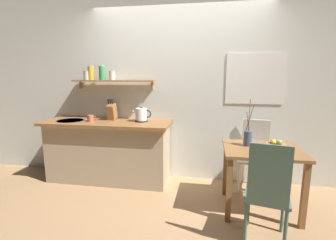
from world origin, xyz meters
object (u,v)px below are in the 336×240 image
fruit_bowl (276,146)px  knife_block (112,112)px  coffee_mug_by_sink (91,118)px  dining_chair_far (255,152)px  twig_vase (248,138)px  electric_kettle (141,115)px  dining_table (262,160)px  dining_chair_near (267,191)px

fruit_bowl → knife_block: bearing=163.6°
fruit_bowl → knife_block: (-2.14, 0.63, 0.23)m
knife_block → coffee_mug_by_sink: 0.31m
dining_chair_far → twig_vase: 0.61m
electric_kettle → knife_block: (-0.46, 0.05, 0.03)m
electric_kettle → coffee_mug_by_sink: electric_kettle is taller
dining_table → coffee_mug_by_sink: 2.32m
dining_chair_near → dining_chair_far: (0.09, 1.22, -0.03)m
dining_chair_near → dining_table: bearing=83.9°
dining_chair_near → knife_block: size_ratio=3.16×
fruit_bowl → coffee_mug_by_sink: (-2.39, 0.47, 0.15)m
dining_table → dining_chair_far: bearing=87.4°
twig_vase → electric_kettle: (-1.40, 0.45, 0.15)m
dining_chair_near → fruit_bowl: bearing=71.8°
dining_table → fruit_bowl: 0.23m
dining_chair_near → fruit_bowl: size_ratio=4.66×
twig_vase → electric_kettle: size_ratio=2.06×
electric_kettle → coffee_mug_by_sink: 0.72m
dining_chair_far → fruit_bowl: size_ratio=4.43×
dining_chair_far → fruit_bowl: bearing=-80.9°
fruit_bowl → coffee_mug_by_sink: size_ratio=1.67×
dining_table → dining_chair_far: 0.59m
fruit_bowl → electric_kettle: bearing=160.9°
dining_chair_far → twig_vase: bearing=-109.6°
coffee_mug_by_sink → dining_chair_far: bearing=3.9°
dining_table → twig_vase: twig_vase is taller
dining_table → electric_kettle: (-1.54, 0.53, 0.38)m
dining_chair_near → fruit_bowl: dining_chair_near is taller
twig_vase → electric_kettle: bearing=162.2°
dining_chair_far → coffee_mug_by_sink: size_ratio=7.38×
dining_table → dining_chair_near: bearing=-96.1°
knife_block → coffee_mug_by_sink: size_ratio=2.45×
fruit_bowl → dining_table: bearing=159.6°
dining_chair_near → dining_chair_far: 1.22m
dining_chair_near → twig_vase: size_ratio=1.83×
twig_vase → dining_chair_near: bearing=-83.6°
dining_chair_far → electric_kettle: bearing=-178.3°
dining_table → dining_chair_far: dining_chair_far is taller
dining_chair_far → knife_block: bearing=179.9°
dining_table → dining_chair_near: 0.65m
electric_kettle → twig_vase: bearing=-17.8°
dining_chair_near → coffee_mug_by_sink: size_ratio=7.76×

